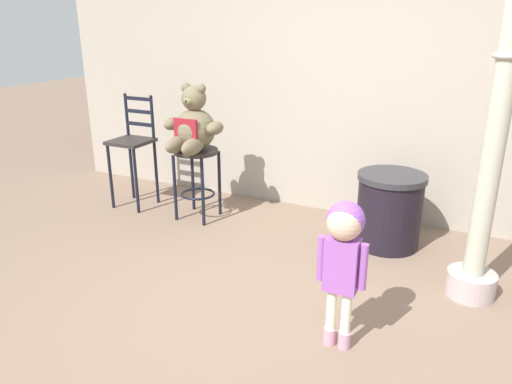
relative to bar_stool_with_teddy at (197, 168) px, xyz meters
The scene contains 8 objects.
ground_plane 1.91m from the bar_stool_with_teddy, 47.05° to the right, with size 24.00×24.00×0.00m, color #816856.
building_wall 2.13m from the bar_stool_with_teddy, 36.15° to the left, with size 6.69×0.30×3.95m, color #A89E8F.
bar_stool_with_teddy is the anchor object (origin of this frame).
teddy_bear 0.42m from the bar_stool_with_teddy, 90.00° to the right, with size 0.61×0.55×0.63m.
child_walking 2.34m from the bar_stool_with_teddy, 36.53° to the right, with size 0.30×0.24×0.93m.
trash_bin 1.87m from the bar_stool_with_teddy, ahead, with size 0.59×0.59×0.66m.
lamppost 2.68m from the bar_stool_with_teddy, ahead, with size 0.34×0.34×2.91m.
bar_chair_empty 0.80m from the bar_stool_with_teddy, behind, with size 0.39×0.39×1.17m.
Camera 1 is at (1.26, -2.52, 1.89)m, focal length 34.05 mm.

